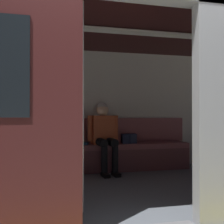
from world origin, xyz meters
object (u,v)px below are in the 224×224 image
(person_seated, at_px, (104,132))
(grab_pole_door, at_px, (82,106))
(book, at_px, (84,144))
(bench_seat, at_px, (96,151))
(train_car, at_px, (105,74))
(handbag, at_px, (129,139))

(person_seated, relative_size, grab_pole_door, 0.56)
(person_seated, relative_size, book, 5.47)
(bench_seat, bearing_deg, train_car, 86.43)
(bench_seat, relative_size, grab_pole_door, 1.57)
(book, xyz_separation_m, grab_pole_door, (0.23, 1.86, 0.59))
(handbag, relative_size, book, 1.18)
(train_car, distance_m, handbag, 1.62)
(train_car, height_order, person_seated, train_car)
(train_car, xyz_separation_m, bench_seat, (-0.07, -1.09, -1.16))
(train_car, height_order, handbag, train_car)
(person_seated, bearing_deg, handbag, -170.52)
(person_seated, xyz_separation_m, book, (0.34, -0.09, -0.20))
(book, distance_m, grab_pole_door, 1.96)
(grab_pole_door, bearing_deg, handbag, -119.37)
(train_car, distance_m, grab_pole_door, 0.94)
(person_seated, height_order, book, person_seated)
(handbag, bearing_deg, bench_seat, 2.62)
(person_seated, distance_m, handbag, 0.49)
(train_car, bearing_deg, book, -82.58)
(book, height_order, grab_pole_door, grab_pole_door)
(bench_seat, height_order, grab_pole_door, grab_pole_door)
(bench_seat, height_order, book, book)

